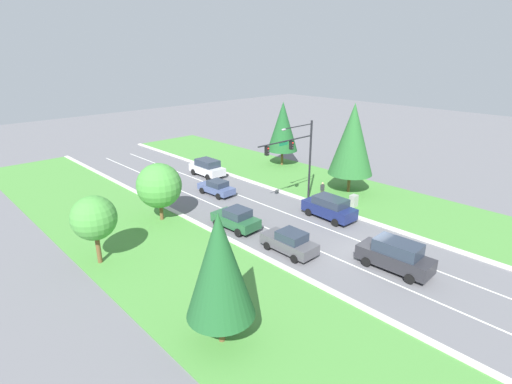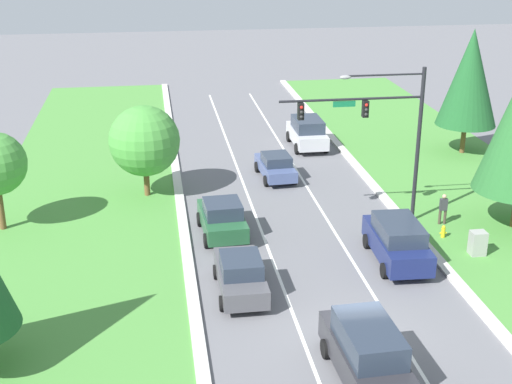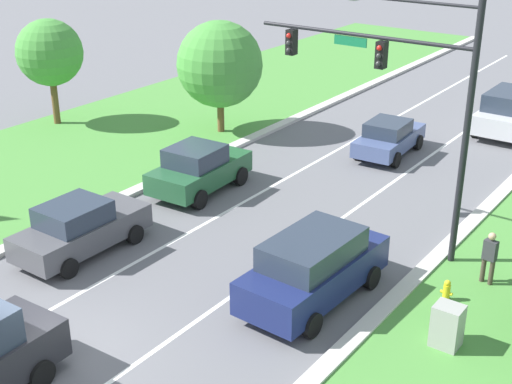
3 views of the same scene
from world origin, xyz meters
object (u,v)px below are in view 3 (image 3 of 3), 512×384
object	(u,v)px
traffic_signal_mast	(405,84)
fire_hydrant	(447,291)
silver_suv	(509,111)
slate_blue_sedan	(389,137)
oak_far_left_tree	(50,53)
pedestrian	(489,256)
navy_suv	(314,267)
graphite_sedan	(80,228)
utility_cabinet	(447,327)
forest_sedan	(199,169)
oak_near_left_tree	(220,64)

from	to	relation	value
traffic_signal_mast	fire_hydrant	xyz separation A→B (m)	(2.75, -2.26, -4.96)
silver_suv	slate_blue_sedan	xyz separation A→B (m)	(-3.21, -5.87, -0.27)
silver_suv	oak_far_left_tree	size ratio (longest dim) A/B	0.93
oak_far_left_tree	silver_suv	bearing A→B (deg)	32.31
traffic_signal_mast	pedestrian	size ratio (longest dim) A/B	4.74
traffic_signal_mast	navy_suv	size ratio (longest dim) A/B	1.60
fire_hydrant	oak_far_left_tree	size ratio (longest dim) A/B	0.14
traffic_signal_mast	graphite_sedan	xyz separation A→B (m)	(-7.70, -6.17, -4.45)
utility_cabinet	oak_far_left_tree	bearing A→B (deg)	164.20
traffic_signal_mast	fire_hydrant	bearing A→B (deg)	-39.44
navy_suv	forest_sedan	bearing A→B (deg)	154.07
navy_suv	oak_near_left_tree	bearing A→B (deg)	140.59
pedestrian	fire_hydrant	xyz separation A→B (m)	(-0.58, -1.56, -0.59)
forest_sedan	fire_hydrant	world-z (taller)	forest_sedan
slate_blue_sedan	fire_hydrant	distance (m)	11.79
fire_hydrant	navy_suv	bearing A→B (deg)	-146.51
navy_suv	fire_hydrant	distance (m)	3.75
silver_suv	forest_sedan	bearing A→B (deg)	-117.82
forest_sedan	silver_suv	bearing A→B (deg)	59.15
forest_sedan	slate_blue_sedan	bearing A→B (deg)	59.71
utility_cabinet	fire_hydrant	bearing A→B (deg)	111.56
forest_sedan	graphite_sedan	world-z (taller)	forest_sedan
slate_blue_sedan	graphite_sedan	size ratio (longest dim) A/B	0.96
forest_sedan	graphite_sedan	size ratio (longest dim) A/B	0.98
pedestrian	oak_far_left_tree	size ratio (longest dim) A/B	0.33
forest_sedan	pedestrian	xyz separation A→B (m)	(11.18, -0.44, 0.03)
forest_sedan	utility_cabinet	bearing A→B (deg)	-22.47
forest_sedan	fire_hydrant	distance (m)	10.80
forest_sedan	traffic_signal_mast	bearing A→B (deg)	-1.10
slate_blue_sedan	navy_suv	bearing A→B (deg)	-76.92
graphite_sedan	oak_near_left_tree	distance (m)	12.64
forest_sedan	slate_blue_sedan	size ratio (longest dim) A/B	1.02
forest_sedan	pedestrian	bearing A→B (deg)	-5.21
navy_suv	graphite_sedan	xyz separation A→B (m)	(-7.37, -1.87, -0.17)
forest_sedan	navy_suv	size ratio (longest dim) A/B	0.87
forest_sedan	oak_far_left_tree	distance (m)	11.34
slate_blue_sedan	utility_cabinet	world-z (taller)	slate_blue_sedan
silver_suv	forest_sedan	world-z (taller)	silver_suv
silver_suv	navy_suv	size ratio (longest dim) A/B	0.94
forest_sedan	fire_hydrant	bearing A→B (deg)	-13.67
traffic_signal_mast	forest_sedan	bearing A→B (deg)	-178.15
oak_far_left_tree	slate_blue_sedan	bearing A→B (deg)	20.46
forest_sedan	oak_far_left_tree	xyz separation A→B (m)	(-10.82, 2.24, 2.58)
slate_blue_sedan	pedestrian	bearing A→B (deg)	-52.35
slate_blue_sedan	oak_far_left_tree	xyz separation A→B (m)	(-14.84, -5.54, 2.71)
slate_blue_sedan	fire_hydrant	bearing A→B (deg)	-59.50
navy_suv	graphite_sedan	distance (m)	7.61
silver_suv	graphite_sedan	xyz separation A→B (m)	(-7.08, -19.57, -0.20)
utility_cabinet	navy_suv	bearing A→B (deg)	-180.00
forest_sedan	navy_suv	xyz separation A→B (m)	(7.52, -4.04, 0.12)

